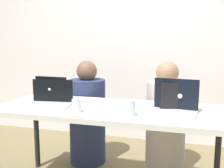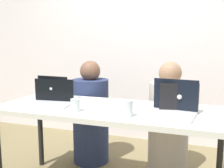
# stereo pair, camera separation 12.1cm
# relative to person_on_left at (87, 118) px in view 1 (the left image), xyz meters

# --- Properties ---
(back_wall) EXTENTS (4.73, 0.10, 2.57)m
(back_wall) POSITION_rel_person_on_left_xyz_m (0.41, 0.87, 0.80)
(back_wall) COLOR silver
(back_wall) RESTS_ON ground
(desk) EXTENTS (1.82, 0.70, 0.75)m
(desk) POSITION_rel_person_on_left_xyz_m (0.41, -0.56, 0.21)
(desk) COLOR silver
(desk) RESTS_ON ground
(person_on_left) EXTENTS (0.39, 0.39, 1.08)m
(person_on_left) POSITION_rel_person_on_left_xyz_m (0.00, 0.00, 0.00)
(person_on_left) COLOR navy
(person_on_left) RESTS_ON ground
(person_on_right) EXTENTS (0.41, 0.41, 1.09)m
(person_on_right) POSITION_rel_person_on_left_xyz_m (0.81, -0.00, 0.00)
(person_on_right) COLOR #BEB2A8
(person_on_right) RESTS_ON ground
(laptop_front_left) EXTENTS (0.37, 0.26, 0.21)m
(laptop_front_left) POSITION_rel_person_on_left_xyz_m (-0.09, -0.62, 0.32)
(laptop_front_left) COLOR silver
(laptop_front_left) RESTS_ON desk
(laptop_back_right) EXTENTS (0.33, 0.29, 0.22)m
(laptop_back_right) POSITION_rel_person_on_left_xyz_m (0.92, -0.45, 0.32)
(laptop_back_right) COLOR #ADB9BB
(laptop_back_right) RESTS_ON desk
(laptop_back_left) EXTENTS (0.31, 0.27, 0.23)m
(laptop_back_left) POSITION_rel_person_on_left_xyz_m (-0.12, -0.45, 0.32)
(laptop_back_left) COLOR #AEB9B4
(laptop_back_left) RESTS_ON desk
(laptop_front_right) EXTENTS (0.36, 0.31, 0.25)m
(laptop_front_right) POSITION_rel_person_on_left_xyz_m (0.90, -0.61, 0.33)
(laptop_front_right) COLOR silver
(laptop_front_right) RESTS_ON desk
(water_glass_left) EXTENTS (0.07, 0.07, 0.10)m
(water_glass_left) POSITION_rel_person_on_left_xyz_m (0.21, -0.75, 0.31)
(water_glass_left) COLOR silver
(water_glass_left) RESTS_ON desk
(water_glass_right) EXTENTS (0.07, 0.07, 0.11)m
(water_glass_right) POSITION_rel_person_on_left_xyz_m (0.61, -0.75, 0.32)
(water_glass_right) COLOR silver
(water_glass_right) RESTS_ON desk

